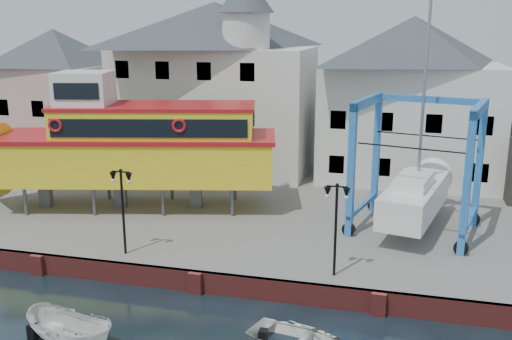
# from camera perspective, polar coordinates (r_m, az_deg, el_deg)

# --- Properties ---
(ground) EXTENTS (140.00, 140.00, 0.00)m
(ground) POSITION_cam_1_polar(r_m,az_deg,el_deg) (26.27, -6.01, -12.11)
(ground) COLOR black
(ground) RESTS_ON ground
(hardstanding) EXTENTS (44.00, 22.00, 1.00)m
(hardstanding) POSITION_cam_1_polar(r_m,az_deg,el_deg) (35.82, 0.02, -3.77)
(hardstanding) COLOR slate
(hardstanding) RESTS_ON ground
(quay_wall) EXTENTS (44.00, 0.47, 1.00)m
(quay_wall) POSITION_cam_1_polar(r_m,az_deg,el_deg) (26.14, -5.96, -11.03)
(quay_wall) COLOR maroon
(quay_wall) RESTS_ON ground
(building_pink) EXTENTS (8.00, 7.00, 10.30)m
(building_pink) POSITION_cam_1_polar(r_m,az_deg,el_deg) (48.20, -19.18, 7.05)
(building_pink) COLOR tan
(building_pink) RESTS_ON hardstanding
(building_white_main) EXTENTS (14.00, 8.30, 14.00)m
(building_white_main) POSITION_cam_1_polar(r_m,az_deg,el_deg) (42.70, -3.93, 8.56)
(building_white_main) COLOR silver
(building_white_main) RESTS_ON hardstanding
(building_white_right) EXTENTS (12.00, 8.00, 11.20)m
(building_white_right) POSITION_cam_1_polar(r_m,az_deg,el_deg) (41.30, 15.13, 6.86)
(building_white_right) COLOR silver
(building_white_right) RESTS_ON hardstanding
(lamp_post_left) EXTENTS (1.12, 0.32, 4.20)m
(lamp_post_left) POSITION_cam_1_polar(r_m,az_deg,el_deg) (27.32, -13.28, -1.95)
(lamp_post_left) COLOR black
(lamp_post_left) RESTS_ON hardstanding
(lamp_post_right) EXTENTS (1.12, 0.32, 4.20)m
(lamp_post_right) POSITION_cam_1_polar(r_m,az_deg,el_deg) (24.49, 8.05, -3.62)
(lamp_post_right) COLOR black
(lamp_post_right) RESTS_ON hardstanding
(tour_boat) EXTENTS (19.00, 8.52, 8.05)m
(tour_boat) POSITION_cam_1_polar(r_m,az_deg,el_deg) (34.35, -13.61, 2.44)
(tour_boat) COLOR #59595E
(tour_boat) RESTS_ON hardstanding
(travel_lift) EXTENTS (7.19, 9.16, 13.41)m
(travel_lift) POSITION_cam_1_polar(r_m,az_deg,el_deg) (31.76, 15.93, -1.58)
(travel_lift) COLOR #214CA8
(travel_lift) RESTS_ON hardstanding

